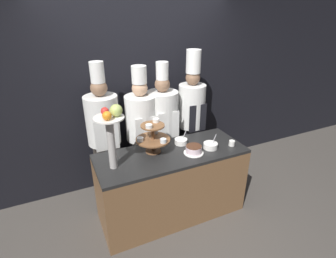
{
  "coord_description": "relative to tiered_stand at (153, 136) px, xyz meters",
  "views": [
    {
      "loc": [
        -1.12,
        -1.99,
        2.34
      ],
      "look_at": [
        0.0,
        0.44,
        1.11
      ],
      "focal_mm": 28.0,
      "sensor_mm": 36.0,
      "label": 1
    }
  ],
  "objects": [
    {
      "name": "ground_plane",
      "position": [
        0.18,
        -0.44,
        -1.05
      ],
      "size": [
        14.0,
        14.0,
        0.0
      ],
      "primitive_type": "plane",
      "color": "#47423D"
    },
    {
      "name": "wall_back",
      "position": [
        0.18,
        0.86,
        0.35
      ],
      "size": [
        10.0,
        0.06,
        2.8
      ],
      "color": "black",
      "rests_on": "ground_plane"
    },
    {
      "name": "buffet_counter",
      "position": [
        0.18,
        -0.11,
        -0.62
      ],
      "size": [
        1.71,
        0.67,
        0.86
      ],
      "color": "brown",
      "rests_on": "ground_plane"
    },
    {
      "name": "tiered_stand",
      "position": [
        0.0,
        0.0,
        0.0
      ],
      "size": [
        0.39,
        0.39,
        0.37
      ],
      "color": "brown",
      "rests_on": "buffet_counter"
    },
    {
      "name": "fruit_pedestal",
      "position": [
        -0.48,
        -0.14,
        0.25
      ],
      "size": [
        0.29,
        0.29,
        0.67
      ],
      "color": "#B2ADA8",
      "rests_on": "buffet_counter"
    },
    {
      "name": "cake_round",
      "position": [
        0.4,
        -0.22,
        -0.15
      ],
      "size": [
        0.22,
        0.22,
        0.09
      ],
      "color": "white",
      "rests_on": "buffet_counter"
    },
    {
      "name": "cup_white",
      "position": [
        0.9,
        -0.26,
        -0.16
      ],
      "size": [
        0.07,
        0.07,
        0.06
      ],
      "color": "white",
      "rests_on": "buffet_counter"
    },
    {
      "name": "serving_bowl_near",
      "position": [
        0.64,
        -0.2,
        -0.16
      ],
      "size": [
        0.16,
        0.16,
        0.17
      ],
      "color": "white",
      "rests_on": "buffet_counter"
    },
    {
      "name": "serving_bowl_far",
      "position": [
        0.37,
        0.04,
        -0.16
      ],
      "size": [
        0.15,
        0.15,
        0.16
      ],
      "color": "white",
      "rests_on": "buffet_counter"
    },
    {
      "name": "chef_left",
      "position": [
        -0.45,
        0.48,
        -0.07
      ],
      "size": [
        0.39,
        0.39,
        1.83
      ],
      "color": "#38332D",
      "rests_on": "ground_plane"
    },
    {
      "name": "chef_center_left",
      "position": [
        0.03,
        0.48,
        -0.11
      ],
      "size": [
        0.39,
        0.39,
        1.74
      ],
      "color": "#28282D",
      "rests_on": "ground_plane"
    },
    {
      "name": "chef_center_right",
      "position": [
        0.33,
        0.48,
        -0.11
      ],
      "size": [
        0.41,
        0.41,
        1.76
      ],
      "color": "black",
      "rests_on": "ground_plane"
    },
    {
      "name": "chef_right",
      "position": [
        0.76,
        0.48,
        -0.04
      ],
      "size": [
        0.36,
        0.36,
        1.88
      ],
      "color": "#28282D",
      "rests_on": "ground_plane"
    }
  ]
}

